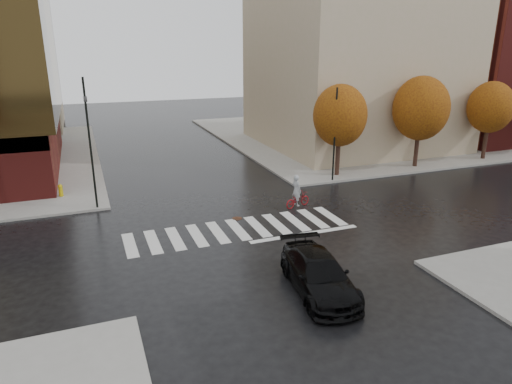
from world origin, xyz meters
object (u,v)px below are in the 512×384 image
traffic_light_ne (335,130)px  fire_hydrant (61,190)px  sedan (319,274)px  traffic_light_nw (89,136)px  cyclist (297,196)px

traffic_light_ne → fire_hydrant: size_ratio=8.17×
sedan → traffic_light_nw: (-7.64, 12.84, 3.66)m
sedan → cyclist: cyclist is taller
cyclist → sedan: bearing=142.7°
fire_hydrant → traffic_light_nw: bearing=-55.8°
sedan → traffic_light_ne: bearing=65.4°
cyclist → fire_hydrant: 14.75m
traffic_light_nw → traffic_light_ne: 15.73m
sedan → fire_hydrant: 18.51m
sedan → traffic_light_ne: (8.07, 12.84, 2.97)m
cyclist → fire_hydrant: cyclist is taller
sedan → fire_hydrant: bearing=129.0°
sedan → traffic_light_nw: bearing=128.4°
sedan → fire_hydrant: (-9.65, 15.79, -0.15)m
fire_hydrant → sedan: bearing=-58.6°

